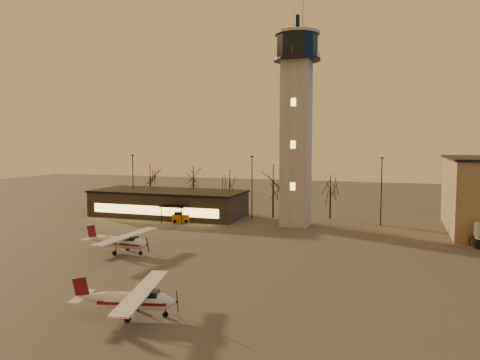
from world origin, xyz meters
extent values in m
plane|color=#45423F|center=(0.00, 0.00, 0.00)|extent=(220.00, 220.00, 0.00)
cube|color=gray|center=(0.00, 30.00, 12.00)|extent=(4.00, 4.00, 24.00)
cylinder|color=black|center=(0.00, 30.00, 24.15)|extent=(6.80, 6.80, 0.30)
cylinder|color=black|center=(0.00, 30.00, 26.00)|extent=(6.00, 6.00, 3.40)
cylinder|color=gray|center=(0.00, 30.00, 27.90)|extent=(6.60, 6.60, 0.40)
cylinder|color=black|center=(0.00, 30.00, 29.30)|extent=(0.70, 0.70, 2.40)
cube|color=black|center=(-22.00, 32.00, 2.00)|extent=(25.00, 10.00, 4.00)
cube|color=black|center=(-22.00, 32.00, 4.15)|extent=(25.40, 10.40, 0.30)
cube|color=#FFD559|center=(-22.00, 26.98, 1.60)|extent=(22.00, 0.08, 1.40)
cube|color=black|center=(-18.00, 26.00, 2.60)|extent=(4.00, 2.00, 0.20)
cylinder|color=black|center=(-30.00, 34.00, 5.00)|extent=(0.16, 0.16, 10.00)
cube|color=black|center=(-30.00, 34.00, 10.05)|extent=(0.50, 0.25, 0.18)
cylinder|color=black|center=(-8.00, 34.00, 5.00)|extent=(0.16, 0.16, 10.00)
cube|color=black|center=(-8.00, 34.00, 10.05)|extent=(0.50, 0.25, 0.18)
cylinder|color=black|center=(12.00, 34.00, 5.00)|extent=(0.16, 0.16, 10.00)
cube|color=black|center=(12.00, 34.00, 10.05)|extent=(0.50, 0.25, 0.18)
cylinder|color=black|center=(-30.00, 40.00, 2.87)|extent=(0.28, 0.28, 5.74)
cylinder|color=black|center=(-14.00, 40.00, 2.62)|extent=(0.28, 0.28, 5.25)
cylinder|color=black|center=(-5.00, 36.00, 3.08)|extent=(0.28, 0.28, 6.16)
cylinder|color=black|center=(4.00, 38.00, 2.48)|extent=(0.28, 0.28, 4.97)
cylinder|color=black|center=(-22.00, 42.00, 2.80)|extent=(0.28, 0.28, 5.60)
cylinder|color=silver|center=(-3.10, -9.26, 1.15)|extent=(4.39, 2.19, 1.19)
cone|color=silver|center=(-0.70, -8.65, 1.15)|extent=(1.08, 1.31, 1.14)
cone|color=silver|center=(-6.13, -10.02, 1.29)|extent=(2.38, 1.52, 1.01)
cube|color=black|center=(-2.21, -9.03, 1.56)|extent=(1.57, 1.27, 0.64)
cube|color=#550C14|center=(-3.28, -9.30, 1.10)|extent=(5.11, 2.40, 0.20)
cube|color=silver|center=(-2.66, -9.14, 1.86)|extent=(3.80, 10.14, 0.13)
cube|color=silver|center=(-6.93, -10.22, 1.38)|extent=(1.54, 3.14, 0.07)
cube|color=#550C14|center=(-7.02, -10.24, 2.02)|extent=(1.25, 0.38, 1.56)
cylinder|color=silver|center=(-14.51, 6.78, 1.21)|extent=(4.52, 1.45, 1.26)
cone|color=silver|center=(-11.89, 6.67, 1.21)|extent=(0.92, 1.24, 1.20)
cone|color=silver|center=(-17.81, 6.91, 1.36)|extent=(2.37, 1.16, 1.07)
cube|color=black|center=(-13.54, 6.74, 1.65)|extent=(1.50, 1.08, 0.68)
cube|color=#5B0D1A|center=(-14.71, 6.78, 1.17)|extent=(5.29, 1.52, 0.21)
cube|color=silver|center=(-14.03, 6.76, 1.97)|extent=(1.90, 10.73, 0.14)
cube|color=silver|center=(-18.69, 6.95, 1.46)|extent=(1.01, 3.24, 0.08)
cube|color=#5B0D1A|center=(-18.78, 6.95, 2.14)|extent=(1.35, 0.13, 1.65)
cube|color=orange|center=(-17.23, 27.00, 0.62)|extent=(2.92, 2.05, 1.23)
cube|color=black|center=(-17.57, 26.91, 1.32)|extent=(1.51, 1.51, 0.70)
camera|label=1|loc=(14.40, -37.58, 12.49)|focal=35.00mm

